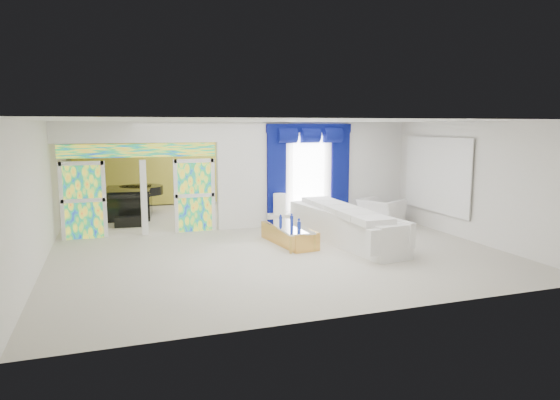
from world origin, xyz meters
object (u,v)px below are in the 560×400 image
object	(u,v)px
white_sofa	(344,227)
console_table	(290,220)
grand_piano	(128,203)
coffee_table	(289,235)
armchair	(381,212)

from	to	relation	value
white_sofa	console_table	distance (m)	2.25
console_table	grand_piano	distance (m)	5.38
white_sofa	grand_piano	distance (m)	7.32
coffee_table	armchair	world-z (taller)	armchair
armchair	grand_piano	distance (m)	7.91
coffee_table	console_table	bearing A→B (deg)	69.62
armchair	white_sofa	bearing A→B (deg)	104.54
white_sofa	coffee_table	size ratio (longest dim) A/B	2.14
coffee_table	console_table	xyz separation A→B (m)	(0.68, 1.84, -0.01)
white_sofa	coffee_table	distance (m)	1.39
white_sofa	coffee_table	xyz separation A→B (m)	(-1.35, 0.30, -0.18)
white_sofa	coffee_table	world-z (taller)	white_sofa
console_table	grand_piano	size ratio (longest dim) A/B	0.68
console_table	coffee_table	bearing A→B (deg)	-110.38
coffee_table	grand_piano	world-z (taller)	grand_piano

